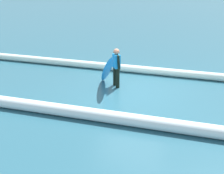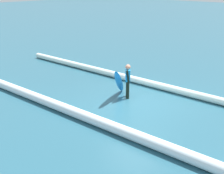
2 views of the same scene
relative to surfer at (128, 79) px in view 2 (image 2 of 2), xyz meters
The scene contains 5 objects.
ground_plane 1.12m from the surfer, 159.75° to the left, with size 125.17×125.17×0.00m, color #26576A.
surfer is the anchor object (origin of this frame).
surfboard 0.39m from the surfer, 41.08° to the left, with size 1.15×1.56×1.43m.
wave_crest_foreground 2.10m from the surfer, 63.31° to the right, with size 0.32×0.32×16.09m, color white.
wave_crest_midground 3.11m from the surfer, 71.91° to the left, with size 0.37×0.37×14.15m, color white.
Camera 2 is at (-7.10, 9.14, 4.75)m, focal length 48.54 mm.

